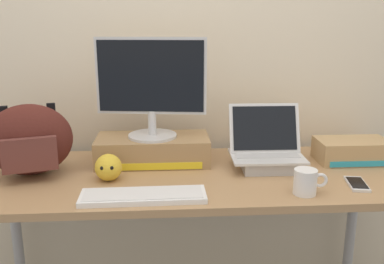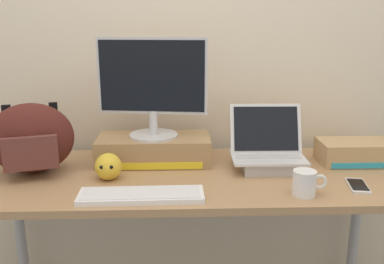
{
  "view_description": "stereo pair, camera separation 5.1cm",
  "coord_description": "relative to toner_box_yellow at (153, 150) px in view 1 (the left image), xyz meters",
  "views": [
    {
      "loc": [
        -0.11,
        -1.68,
        1.38
      ],
      "look_at": [
        0.0,
        0.0,
        0.93
      ],
      "focal_mm": 39.88,
      "sensor_mm": 36.0,
      "label": 1
    },
    {
      "loc": [
        -0.06,
        -1.68,
        1.38
      ],
      "look_at": [
        0.0,
        0.0,
        0.93
      ],
      "focal_mm": 39.88,
      "sensor_mm": 36.0,
      "label": 2
    }
  ],
  "objects": [
    {
      "name": "external_keyboard",
      "position": [
        -0.03,
        -0.4,
        -0.05
      ],
      "size": [
        0.45,
        0.14,
        0.02
      ],
      "rotation": [
        0.0,
        0.0,
        0.01
      ],
      "color": "white",
      "rests_on": "desk"
    },
    {
      "name": "desktop_monitor",
      "position": [
        -0.0,
        -0.0,
        0.29
      ],
      "size": [
        0.48,
        0.22,
        0.44
      ],
      "rotation": [
        0.0,
        0.0,
        -0.13
      ],
      "color": "silver",
      "rests_on": "toner_box_yellow"
    },
    {
      "name": "coffee_mug",
      "position": [
        0.57,
        -0.4,
        -0.01
      ],
      "size": [
        0.13,
        0.09,
        0.1
      ],
      "color": "silver",
      "rests_on": "desk"
    },
    {
      "name": "back_wall",
      "position": [
        0.17,
        0.29,
        0.49
      ],
      "size": [
        7.0,
        0.1,
        2.6
      ],
      "primitive_type": "cube",
      "color": "beige",
      "rests_on": "ground"
    },
    {
      "name": "plush_toy",
      "position": [
        -0.17,
        -0.21,
        -0.0
      ],
      "size": [
        0.11,
        0.11,
        0.11
      ],
      "color": "gold",
      "rests_on": "desk"
    },
    {
      "name": "toner_box_yellow",
      "position": [
        0.0,
        0.0,
        0.0
      ],
      "size": [
        0.5,
        0.24,
        0.12
      ],
      "color": "#9E7A51",
      "rests_on": "desk"
    },
    {
      "name": "open_laptop",
      "position": [
        0.49,
        -0.1,
        -0.01
      ],
      "size": [
        0.31,
        0.23,
        0.27
      ],
      "rotation": [
        0.0,
        0.0,
        -0.02
      ],
      "color": "#ADADB2",
      "rests_on": "desk"
    },
    {
      "name": "cell_phone",
      "position": [
        0.8,
        -0.33,
        -0.05
      ],
      "size": [
        0.09,
        0.16,
        0.01
      ],
      "rotation": [
        0.0,
        0.0,
        -0.17
      ],
      "color": "silver",
      "rests_on": "desk"
    },
    {
      "name": "desk",
      "position": [
        0.17,
        -0.16,
        -0.13
      ],
      "size": [
        1.83,
        0.69,
        0.75
      ],
      "color": "#A87F56",
      "rests_on": "ground"
    },
    {
      "name": "toner_box_cyan",
      "position": [
        0.9,
        -0.05,
        -0.01
      ],
      "size": [
        0.32,
        0.18,
        0.1
      ],
      "color": "tan",
      "rests_on": "desk"
    },
    {
      "name": "messenger_backpack",
      "position": [
        -0.5,
        -0.12,
        0.09
      ],
      "size": [
        0.38,
        0.29,
        0.3
      ],
      "rotation": [
        0.0,
        0.0,
        0.27
      ],
      "color": "#4C1E19",
      "rests_on": "desk"
    }
  ]
}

